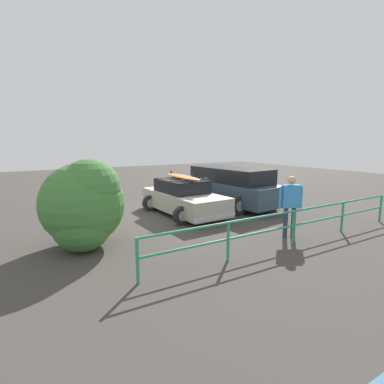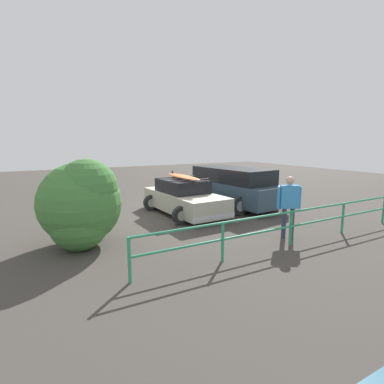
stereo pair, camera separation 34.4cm
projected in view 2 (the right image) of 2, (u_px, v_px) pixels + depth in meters
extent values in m
cube|color=#423D38|center=(176.00, 213.00, 11.84)|extent=(44.00, 44.00, 0.02)
cube|color=#B7B29E|center=(184.00, 201.00, 11.55)|extent=(1.82, 4.05, 0.67)
cube|color=black|center=(182.00, 186.00, 11.59)|extent=(1.54, 1.97, 0.49)
cube|color=silver|center=(214.00, 217.00, 9.94)|extent=(1.70, 0.17, 0.14)
cube|color=silver|center=(162.00, 198.00, 13.23)|extent=(1.70, 0.17, 0.14)
cylinder|color=black|center=(221.00, 209.00, 10.98)|extent=(0.63, 0.18, 0.63)
cylinder|color=#99999E|center=(221.00, 209.00, 10.98)|extent=(0.35, 0.19, 0.35)
cylinder|color=black|center=(181.00, 215.00, 10.11)|extent=(0.63, 0.18, 0.63)
cylinder|color=#99999E|center=(181.00, 215.00, 10.11)|extent=(0.35, 0.19, 0.35)
cylinder|color=black|center=(187.00, 199.00, 13.06)|extent=(0.63, 0.18, 0.63)
cylinder|color=#99999E|center=(187.00, 199.00, 13.06)|extent=(0.35, 0.19, 0.35)
cylinder|color=black|center=(151.00, 203.00, 12.18)|extent=(0.63, 0.18, 0.63)
cylinder|color=#99999E|center=(151.00, 203.00, 12.18)|extent=(0.35, 0.19, 0.35)
cylinder|color=black|center=(189.00, 180.00, 11.10)|extent=(1.74, 0.10, 0.03)
cylinder|color=black|center=(176.00, 177.00, 11.98)|extent=(1.74, 0.10, 0.03)
ellipsoid|color=orange|center=(183.00, 177.00, 11.63)|extent=(0.58, 2.52, 0.09)
cone|color=black|center=(172.00, 171.00, 12.49)|extent=(0.10, 0.10, 0.14)
cube|color=#334756|center=(232.00, 191.00, 12.93)|extent=(2.28, 4.78, 0.82)
cube|color=black|center=(232.00, 175.00, 12.81)|extent=(2.03, 3.75, 0.61)
cylinder|color=black|center=(199.00, 183.00, 14.85)|extent=(0.67, 0.25, 0.66)
cylinder|color=black|center=(271.00, 200.00, 12.39)|extent=(0.73, 0.22, 0.73)
cylinder|color=#99999E|center=(271.00, 200.00, 12.39)|extent=(0.40, 0.23, 0.40)
cylinder|color=black|center=(239.00, 206.00, 11.35)|extent=(0.73, 0.22, 0.73)
cylinder|color=#99999E|center=(239.00, 206.00, 11.35)|extent=(0.40, 0.23, 0.40)
cylinder|color=black|center=(226.00, 191.00, 14.62)|extent=(0.73, 0.22, 0.73)
cylinder|color=#99999E|center=(226.00, 191.00, 14.62)|extent=(0.40, 0.23, 0.40)
cylinder|color=black|center=(196.00, 195.00, 13.57)|extent=(0.73, 0.22, 0.73)
cylinder|color=#99999E|center=(196.00, 195.00, 13.57)|extent=(0.40, 0.23, 0.40)
cylinder|color=#33384C|center=(292.00, 223.00, 8.69)|extent=(0.13, 0.13, 0.89)
cylinder|color=#33384C|center=(284.00, 223.00, 8.68)|extent=(0.13, 0.13, 0.89)
cube|color=#3D8ED1|center=(289.00, 197.00, 8.55)|extent=(0.56, 0.40, 0.67)
sphere|color=#D6A884|center=(290.00, 181.00, 8.48)|extent=(0.24, 0.24, 0.24)
cylinder|color=#3D8ED1|center=(300.00, 198.00, 8.58)|extent=(0.09, 0.09, 0.63)
cylinder|color=#3D8ED1|center=(279.00, 198.00, 8.54)|extent=(0.09, 0.09, 0.63)
cylinder|color=#2D9366|center=(384.00, 210.00, 10.23)|extent=(0.07, 0.07, 0.96)
cylinder|color=#2D9366|center=(343.00, 218.00, 9.15)|extent=(0.07, 0.07, 0.96)
cylinder|color=#2D9366|center=(291.00, 228.00, 8.06)|extent=(0.07, 0.07, 0.96)
cylinder|color=#2D9366|center=(223.00, 242.00, 6.98)|extent=(0.07, 0.07, 0.96)
cylinder|color=#2D9366|center=(129.00, 260.00, 5.89)|extent=(0.07, 0.07, 0.96)
cylinder|color=#2D9366|center=(292.00, 212.00, 7.99)|extent=(8.96, 0.09, 0.06)
cylinder|color=#2D9366|center=(291.00, 226.00, 8.05)|extent=(8.96, 0.09, 0.06)
cylinder|color=brown|center=(85.00, 237.00, 8.02)|extent=(0.37, 0.37, 0.51)
sphere|color=#427A38|center=(82.00, 206.00, 8.15)|extent=(1.86, 1.86, 1.86)
sphere|color=#427A38|center=(87.00, 189.00, 7.77)|extent=(1.56, 1.56, 1.56)
sphere|color=#427A38|center=(79.00, 222.00, 7.76)|extent=(1.52, 1.52, 1.52)
sphere|color=#427A38|center=(80.00, 203.00, 7.93)|extent=(2.18, 2.18, 2.18)
sphere|color=#427A38|center=(71.00, 211.00, 7.62)|extent=(1.41, 1.41, 1.41)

